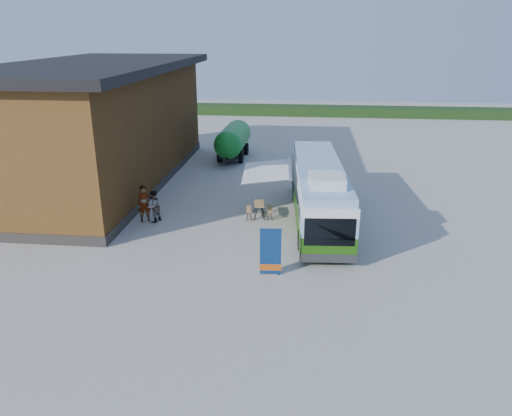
# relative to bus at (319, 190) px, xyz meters

# --- Properties ---
(ground) EXTENTS (100.00, 100.00, 0.00)m
(ground) POSITION_rel_bus_xyz_m (-3.14, -4.38, -1.64)
(ground) COLOR #BCB7AD
(ground) RESTS_ON ground
(barn) EXTENTS (9.60, 21.20, 7.50)m
(barn) POSITION_rel_bus_xyz_m (-13.64, 5.62, 1.95)
(barn) COLOR brown
(barn) RESTS_ON ground
(hedge) EXTENTS (40.00, 3.00, 1.00)m
(hedge) POSITION_rel_bus_xyz_m (4.86, 33.62, -1.14)
(hedge) COLOR #264419
(hedge) RESTS_ON ground
(bus) EXTENTS (3.14, 11.32, 3.44)m
(bus) POSITION_rel_bus_xyz_m (0.00, 0.00, 0.00)
(bus) COLOR #326611
(bus) RESTS_ON ground
(awning) EXTENTS (2.72, 4.08, 0.50)m
(awning) POSITION_rel_bus_xyz_m (-2.49, 0.23, 0.86)
(awning) COLOR white
(awning) RESTS_ON ground
(banner) EXTENTS (0.87, 0.22, 2.00)m
(banner) POSITION_rel_bus_xyz_m (-1.96, -6.26, -0.82)
(banner) COLOR navy
(banner) RESTS_ON ground
(picnic_table) EXTENTS (1.48, 1.35, 0.76)m
(picnic_table) POSITION_rel_bus_xyz_m (-3.06, 0.21, -1.07)
(picnic_table) COLOR tan
(picnic_table) RESTS_ON ground
(person_a) EXTENTS (0.83, 0.74, 1.91)m
(person_a) POSITION_rel_bus_xyz_m (-8.84, -1.03, -0.68)
(person_a) COLOR #999999
(person_a) RESTS_ON ground
(person_b) EXTENTS (0.92, 1.00, 1.66)m
(person_b) POSITION_rel_bus_xyz_m (-8.36, -1.05, -0.81)
(person_b) COLOR #999999
(person_b) RESTS_ON ground
(slurry_tanker) EXTENTS (2.13, 6.90, 2.55)m
(slurry_tanker) POSITION_rel_bus_xyz_m (-6.30, 12.65, -0.17)
(slurry_tanker) COLOR #178326
(slurry_tanker) RESTS_ON ground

